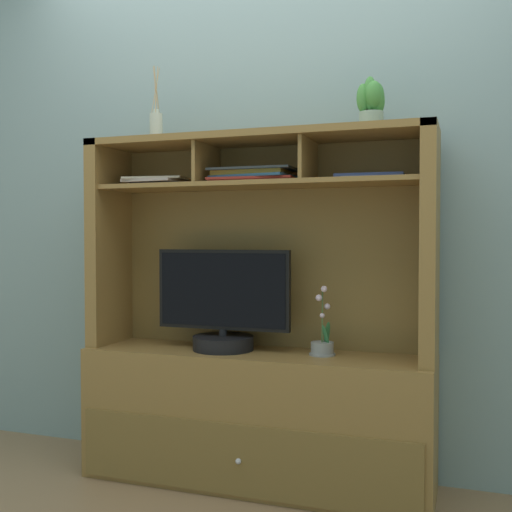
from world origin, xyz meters
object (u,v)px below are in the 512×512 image
at_px(diffuser_bottle, 156,126).
at_px(tv_monitor, 223,310).
at_px(magazine_stack_right, 253,176).
at_px(magazine_stack_centre, 370,177).
at_px(magazine_stack_left, 157,182).
at_px(potted_succulent, 372,103).
at_px(potted_orchid, 323,344).
at_px(media_console, 257,378).

bearing_deg(diffuser_bottle, tv_monitor, -4.91).
xyz_separation_m(magazine_stack_right, diffuser_bottle, (-0.47, -0.00, 0.25)).
distance_m(magazine_stack_centre, magazine_stack_right, 0.51).
distance_m(tv_monitor, diffuser_bottle, 0.91).
bearing_deg(magazine_stack_left, diffuser_bottle, -113.78).
relative_size(magazine_stack_left, potted_succulent, 1.44).
bearing_deg(magazine_stack_right, potted_succulent, -0.84).
xyz_separation_m(potted_orchid, diffuser_bottle, (-0.79, 0.01, 0.96)).
xyz_separation_m(diffuser_bottle, potted_succulent, (0.99, -0.01, 0.03)).
height_order(magazine_stack_left, diffuser_bottle, diffuser_bottle).
distance_m(diffuser_bottle, potted_succulent, 1.00).
height_order(diffuser_bottle, potted_succulent, diffuser_bottle).
height_order(potted_orchid, magazine_stack_centre, magazine_stack_centre).
height_order(potted_orchid, magazine_stack_right, magazine_stack_right).
bearing_deg(media_console, magazine_stack_left, 178.10).
bearing_deg(magazine_stack_left, potted_orchid, -0.80).
xyz_separation_m(magazine_stack_centre, potted_succulent, (0.01, -0.01, 0.30)).
xyz_separation_m(potted_orchid, magazine_stack_right, (-0.32, 0.01, 0.72)).
bearing_deg(tv_monitor, diffuser_bottle, 175.09).
relative_size(magazine_stack_right, potted_succulent, 1.84).
height_order(potted_orchid, potted_succulent, potted_succulent).
xyz_separation_m(media_console, magazine_stack_right, (-0.02, 0.01, 0.89)).
bearing_deg(magazine_stack_right, tv_monitor, -166.85).
relative_size(tv_monitor, magazine_stack_right, 1.59).
height_order(magazine_stack_left, potted_succulent, potted_succulent).
xyz_separation_m(tv_monitor, potted_succulent, (0.65, 0.02, 0.87)).
distance_m(media_console, tv_monitor, 0.33).
bearing_deg(magazine_stack_left, magazine_stack_centre, 0.07).
relative_size(media_console, magazine_stack_left, 5.03).
xyz_separation_m(tv_monitor, magazine_stack_centre, (0.64, 0.04, 0.57)).
relative_size(potted_orchid, magazine_stack_centre, 1.04).
xyz_separation_m(magazine_stack_left, diffuser_bottle, (-0.00, -0.01, 0.26)).
relative_size(magazine_stack_left, magazine_stack_right, 0.78).
xyz_separation_m(tv_monitor, magazine_stack_right, (0.13, 0.03, 0.59)).
relative_size(media_console, magazine_stack_centre, 5.37).
xyz_separation_m(tv_monitor, diffuser_bottle, (-0.34, 0.03, 0.84)).
bearing_deg(magazine_stack_centre, tv_monitor, -176.77).
xyz_separation_m(potted_orchid, magazine_stack_left, (-0.79, 0.01, 0.71)).
xyz_separation_m(media_console, potted_succulent, (0.50, 0.00, 1.17)).
distance_m(media_console, magazine_stack_centre, 1.00).
distance_m(tv_monitor, magazine_stack_centre, 0.86).
height_order(media_console, potted_succulent, potted_succulent).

